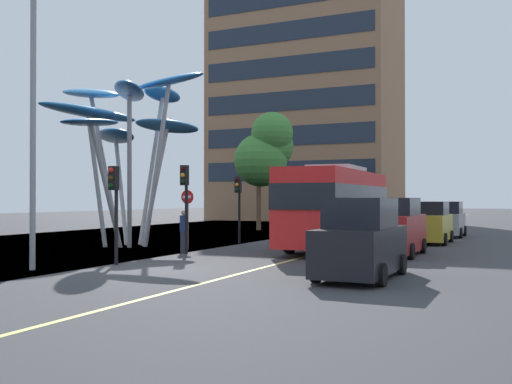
{
  "coord_description": "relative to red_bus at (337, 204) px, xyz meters",
  "views": [
    {
      "loc": [
        10.47,
        -15.7,
        2.23
      ],
      "look_at": [
        -0.28,
        7.56,
        2.5
      ],
      "focal_mm": 41.47,
      "sensor_mm": 36.0,
      "label": 1
    }
  ],
  "objects": [
    {
      "name": "traffic_light_kerb_near",
      "position": [
        -4.93,
        -9.09,
        0.41
      ],
      "size": [
        0.28,
        0.42,
        3.3
      ],
      "color": "black",
      "rests_on": "ground"
    },
    {
      "name": "car_parked_mid",
      "position": [
        2.85,
        -1.79,
        -0.92
      ],
      "size": [
        1.96,
        4.32,
        2.25
      ],
      "color": "maroon",
      "rests_on": "ground"
    },
    {
      "name": "red_bus",
      "position": [
        0.0,
        0.0,
        0.0
      ],
      "size": [
        3.03,
        10.15,
        3.63
      ],
      "color": "red",
      "rests_on": "ground"
    },
    {
      "name": "street_lamp",
      "position": [
        -6.15,
        -11.19,
        3.64
      ],
      "size": [
        1.47,
        0.44,
        9.07
      ],
      "color": "gray",
      "rests_on": "ground"
    },
    {
      "name": "ground",
      "position": [
        -3.5,
        -9.26,
        -2.03
      ],
      "size": [
        120.0,
        240.0,
        0.1
      ],
      "color": "#38383A"
    },
    {
      "name": "backdrop_building",
      "position": [
        -13.38,
        33.06,
        11.41
      ],
      "size": [
        18.18,
        11.29,
        26.79
      ],
      "color": "#936B4C",
      "rests_on": "ground"
    },
    {
      "name": "leaf_sculpture",
      "position": [
        -9.61,
        -2.45,
        4.11
      ],
      "size": [
        8.21,
        9.12,
        8.08
      ],
      "color": "#9EA0A5",
      "rests_on": "ground"
    },
    {
      "name": "traffic_light_opposite",
      "position": [
        -5.4,
        5.58,
        0.62
      ],
      "size": [
        0.28,
        0.42,
        3.59
      ],
      "color": "black",
      "rests_on": "ground"
    },
    {
      "name": "car_parked_near",
      "position": [
        3.38,
        -8.83,
        -0.94
      ],
      "size": [
        1.93,
        4.22,
        2.24
      ],
      "color": "black",
      "rests_on": "ground"
    },
    {
      "name": "traffic_light_island_mid",
      "position": [
        -5.39,
        1.11,
        0.41
      ],
      "size": [
        0.28,
        0.42,
        3.29
      ],
      "color": "black",
      "rests_on": "ground"
    },
    {
      "name": "pedestrian",
      "position": [
        -5.24,
        -4.2,
        -1.1
      ],
      "size": [
        0.34,
        0.34,
        1.75
      ],
      "color": "#2D3342",
      "rests_on": "ground"
    },
    {
      "name": "traffic_light_kerb_far",
      "position": [
        -4.81,
        -4.81,
        0.59
      ],
      "size": [
        0.28,
        0.42,
        3.54
      ],
      "color": "black",
      "rests_on": "ground"
    },
    {
      "name": "tree_pavement_near",
      "position": [
        -9.14,
        13.03,
        3.63
      ],
      "size": [
        4.22,
        3.99,
        8.26
      ],
      "color": "brown",
      "rests_on": "ground"
    },
    {
      "name": "car_parked_far",
      "position": [
        3.18,
        5.12,
        -1.01
      ],
      "size": [
        1.91,
        4.03,
        2.07
      ],
      "color": "gold",
      "rests_on": "ground"
    },
    {
      "name": "car_side_street",
      "position": [
        3.24,
        10.7,
        -1.02
      ],
      "size": [
        2.05,
        3.85,
        2.04
      ],
      "color": "gray",
      "rests_on": "ground"
    },
    {
      "name": "no_entry_sign",
      "position": [
        -5.83,
        -2.97,
        -0.26
      ],
      "size": [
        0.6,
        0.12,
        2.59
      ],
      "color": "gray",
      "rests_on": "ground"
    }
  ]
}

